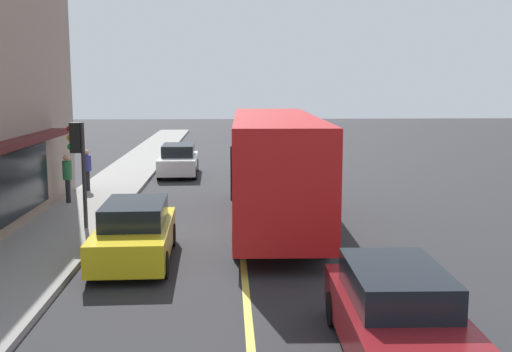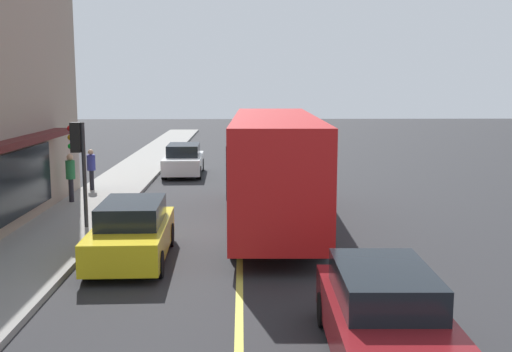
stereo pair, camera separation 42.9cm
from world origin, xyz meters
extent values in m
plane|color=#28282B|center=(0.00, 0.00, 0.00)|extent=(120.00, 120.00, 0.00)
cube|color=gray|center=(0.00, 5.39, 0.07)|extent=(80.00, 2.68, 0.15)
cube|color=#D8D14C|center=(0.00, 0.00, 0.00)|extent=(36.00, 0.16, 0.01)
cube|color=red|center=(0.73, -1.09, 2.00)|extent=(11.06, 2.76, 3.00)
cube|color=black|center=(6.18, -1.22, 2.36)|extent=(0.17, 2.10, 1.80)
cube|color=black|center=(0.46, 0.18, 2.36)|extent=(8.80, 0.27, 1.32)
cube|color=black|center=(0.40, -2.36, 2.36)|extent=(8.80, 0.27, 1.32)
cube|color=#0CF259|center=(6.25, -1.22, 3.25)|extent=(0.12, 1.90, 0.36)
cube|color=#2D2D33|center=(6.28, -1.23, 0.75)|extent=(0.22, 2.40, 0.40)
cylinder|color=black|center=(4.28, -0.05, 0.50)|extent=(1.01, 0.32, 1.00)
cylinder|color=black|center=(4.23, -2.31, 0.50)|extent=(1.01, 0.32, 1.00)
cylinder|color=black|center=(-2.76, 0.12, 0.50)|extent=(1.01, 0.32, 1.00)
cylinder|color=black|center=(-2.81, -2.14, 0.50)|extent=(1.01, 0.32, 1.00)
cylinder|color=#2D2D33|center=(0.03, 4.70, 1.75)|extent=(0.12, 0.12, 3.20)
cube|color=black|center=(0.03, 4.90, 2.90)|extent=(0.30, 0.30, 0.90)
sphere|color=red|center=(0.03, 5.07, 3.17)|extent=(0.18, 0.18, 0.18)
sphere|color=orange|center=(0.03, 5.07, 2.90)|extent=(0.18, 0.18, 0.18)
sphere|color=green|center=(0.03, 5.07, 2.63)|extent=(0.18, 0.18, 0.18)
cube|color=white|center=(11.70, 2.82, 0.60)|extent=(4.34, 1.89, 0.75)
cube|color=black|center=(11.85, 2.82, 1.25)|extent=(2.44, 1.56, 0.55)
cylinder|color=black|center=(10.29, 1.97, 0.32)|extent=(0.64, 0.23, 0.64)
cylinder|color=black|center=(10.26, 3.61, 0.32)|extent=(0.64, 0.23, 0.64)
cylinder|color=black|center=(13.13, 2.03, 0.32)|extent=(0.64, 0.23, 0.64)
cylinder|color=black|center=(13.10, 3.66, 0.32)|extent=(0.64, 0.23, 0.64)
cube|color=yellow|center=(-3.15, 2.75, 0.60)|extent=(4.34, 1.91, 0.75)
cube|color=black|center=(-3.00, 2.76, 1.25)|extent=(2.44, 1.57, 0.55)
cylinder|color=black|center=(-4.54, 1.90, 0.32)|extent=(0.65, 0.24, 0.64)
cylinder|color=black|center=(-4.58, 3.54, 0.32)|extent=(0.65, 0.24, 0.64)
cylinder|color=black|center=(-1.71, 1.97, 0.32)|extent=(0.65, 0.24, 0.64)
cylinder|color=black|center=(-1.75, 3.61, 0.32)|extent=(0.65, 0.24, 0.64)
cube|color=maroon|center=(-8.96, -2.38, 0.60)|extent=(4.34, 1.89, 0.75)
cube|color=black|center=(-8.81, -2.38, 1.25)|extent=(2.44, 1.56, 0.55)
cylinder|color=black|center=(-7.56, -3.23, 0.32)|extent=(0.64, 0.23, 0.64)
cylinder|color=black|center=(-7.53, -1.59, 0.32)|extent=(0.64, 0.23, 0.64)
cylinder|color=black|center=(4.08, 6.26, 0.58)|extent=(0.18, 0.18, 0.86)
cylinder|color=#26723F|center=(4.08, 6.26, 1.35)|extent=(0.34, 0.34, 0.68)
sphere|color=tan|center=(4.08, 6.26, 1.81)|extent=(0.24, 0.24, 0.24)
cylinder|color=black|center=(6.68, 6.13, 0.56)|extent=(0.18, 0.18, 0.81)
cylinder|color=#33388C|center=(6.68, 6.13, 1.28)|extent=(0.34, 0.34, 0.64)
sphere|color=tan|center=(6.68, 6.13, 1.71)|extent=(0.23, 0.23, 0.23)
camera|label=1|loc=(-18.42, 0.37, 4.50)|focal=43.06mm
camera|label=2|loc=(-18.43, -0.06, 4.50)|focal=43.06mm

